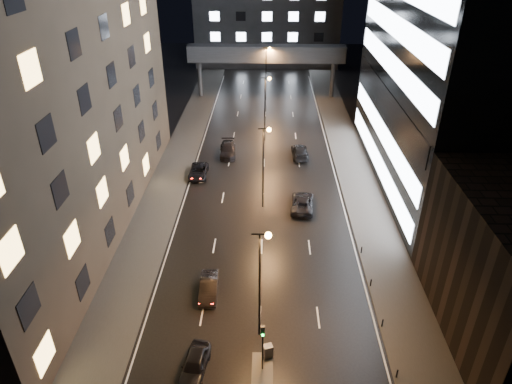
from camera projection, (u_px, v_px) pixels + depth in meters
ground at (264, 163)px, 65.19m from camera, size 160.00×160.00×0.00m
sidewalk_left at (170, 177)px, 61.11m from camera, size 5.00×110.00×0.15m
sidewalk_right at (358, 180)px, 60.52m from camera, size 5.00×110.00×0.15m
building_left at (19, 41)px, 41.91m from camera, size 15.00×48.00×40.00m
building_far at (267, 9)px, 109.31m from camera, size 34.00×14.00×25.00m
skybridge at (266, 54)px, 87.08m from camera, size 30.00×3.00×10.00m
traffic_signal_near at (263, 341)px, 32.84m from camera, size 0.28×0.34×4.40m
bollard_row at (389, 347)px, 35.66m from camera, size 0.12×25.12×0.90m
streetlight_near at (262, 272)px, 34.19m from camera, size 1.45×0.50×10.15m
streetlight_mid_a at (265, 158)px, 51.55m from camera, size 1.45×0.50×10.15m
streetlight_mid_b at (266, 101)px, 68.90m from camera, size 1.45×0.50×10.15m
streetlight_far at (267, 67)px, 86.26m from camera, size 1.45×0.50×10.15m
car_away_a at (195, 364)px, 33.91m from camera, size 2.23×4.53×1.49m
car_away_b at (209, 287)px, 41.27m from camera, size 1.75×4.54×1.48m
car_away_c at (198, 171)px, 61.27m from camera, size 2.35×5.06×1.40m
car_away_d at (228, 150)px, 67.08m from camera, size 2.65×5.79×1.64m
car_toward_a at (302, 203)px, 54.11m from camera, size 3.11×5.79×1.55m
car_toward_b at (300, 152)px, 66.54m from camera, size 2.41×5.63×1.62m
utility_cabinet at (268, 351)px, 35.07m from camera, size 0.85×0.76×1.09m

